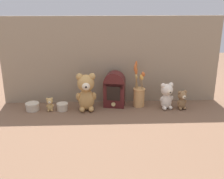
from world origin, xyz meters
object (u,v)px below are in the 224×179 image
object	(u,v)px
teddy_bear_medium	(167,95)
flower_vase	(139,94)
teddy_bear_large	(86,91)
decorative_tin_tall	(62,107)
teddy_bear_small	(182,99)
vintage_radio	(114,89)
teddy_bear_tiny	(50,104)
decorative_tin_short	(32,107)

from	to	relation	value
teddy_bear_medium	flower_vase	size ratio (longest dim) A/B	0.58
teddy_bear_large	teddy_bear_medium	world-z (taller)	teddy_bear_large
flower_vase	decorative_tin_tall	distance (m)	0.57
teddy_bear_small	vintage_radio	xyz separation A→B (m)	(-0.49, 0.08, 0.06)
vintage_radio	teddy_bear_large	bearing A→B (deg)	-161.10
teddy_bear_small	flower_vase	xyz separation A→B (m)	(-0.31, 0.07, 0.02)
teddy_bear_tiny	flower_vase	world-z (taller)	flower_vase
teddy_bear_tiny	teddy_bear_small	bearing A→B (deg)	-0.35
vintage_radio	flower_vase	bearing A→B (deg)	-3.44
teddy_bear_tiny	decorative_tin_short	bearing A→B (deg)	172.48
flower_vase	teddy_bear_tiny	bearing A→B (deg)	-174.41
teddy_bear_small	flower_vase	distance (m)	0.32
vintage_radio	teddy_bear_tiny	bearing A→B (deg)	-170.95
teddy_bear_large	decorative_tin_tall	xyz separation A→B (m)	(-0.18, 0.00, -0.12)
teddy_bear_small	decorative_tin_short	xyz separation A→B (m)	(-1.09, 0.02, -0.05)
teddy_bear_small	teddy_bear_tiny	size ratio (longest dim) A/B	1.41
vintage_radio	teddy_bear_medium	bearing A→B (deg)	-10.01
teddy_bear_large	teddy_bear_small	size ratio (longest dim) A/B	1.93
teddy_bear_large	teddy_bear_small	distance (m)	0.70
teddy_bear_small	vintage_radio	world-z (taller)	vintage_radio
teddy_bear_large	teddy_bear_tiny	distance (m)	0.28
flower_vase	vintage_radio	world-z (taller)	flower_vase
teddy_bear_medium	vintage_radio	xyz separation A→B (m)	(-0.38, 0.07, 0.03)
decorative_tin_tall	teddy_bear_medium	bearing A→B (deg)	0.14
teddy_bear_large	vintage_radio	distance (m)	0.22
teddy_bear_medium	flower_vase	xyz separation A→B (m)	(-0.20, 0.06, -0.01)
teddy_bear_tiny	decorative_tin_tall	xyz separation A→B (m)	(0.09, 0.01, -0.03)
teddy_bear_large	teddy_bear_small	xyz separation A→B (m)	(0.70, -0.01, -0.07)
decorative_tin_tall	teddy_bear_small	bearing A→B (deg)	-0.79
teddy_bear_large	flower_vase	xyz separation A→B (m)	(0.39, 0.06, -0.05)
teddy_bear_medium	decorative_tin_tall	size ratio (longest dim) A/B	2.40
teddy_bear_small	teddy_bear_large	bearing A→B (deg)	179.18
teddy_bear_tiny	teddy_bear_medium	bearing A→B (deg)	0.55
teddy_bear_tiny	flower_vase	xyz separation A→B (m)	(0.65, 0.06, 0.05)
teddy_bear_large	decorative_tin_short	size ratio (longest dim) A/B	2.79
flower_vase	decorative_tin_tall	xyz separation A→B (m)	(-0.57, -0.06, -0.07)
decorative_tin_short	teddy_bear_tiny	bearing A→B (deg)	-7.52
teddy_bear_medium	teddy_bear_small	distance (m)	0.12
teddy_bear_large	flower_vase	distance (m)	0.40
teddy_bear_large	teddy_bear_tiny	bearing A→B (deg)	-179.10
teddy_bear_large	decorative_tin_short	world-z (taller)	teddy_bear_large
teddy_bear_small	teddy_bear_tiny	xyz separation A→B (m)	(-0.96, 0.01, -0.02)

